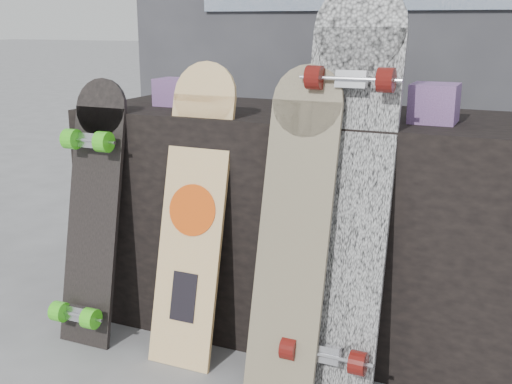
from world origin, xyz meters
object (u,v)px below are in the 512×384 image
at_px(longboard_geisha, 194,206).
at_px(longboard_celtic, 295,224).
at_px(longboard_cascadia, 345,186).
at_px(vendor_table, 307,222).
at_px(skateboard_dark, 91,210).

bearing_deg(longboard_geisha, longboard_celtic, -9.88).
bearing_deg(longboard_cascadia, longboard_celtic, -150.09).
distance_m(vendor_table, longboard_cascadia, 0.47).
xyz_separation_m(longboard_geisha, longboard_cascadia, (0.51, 0.01, 0.12)).
height_order(longboard_geisha, skateboard_dark, longboard_geisha).
bearing_deg(longboard_celtic, longboard_geisha, 170.12).
height_order(vendor_table, longboard_geisha, longboard_geisha).
bearing_deg(longboard_geisha, skateboard_dark, -172.92).
distance_m(vendor_table, skateboard_dark, 0.77).
xyz_separation_m(vendor_table, longboard_geisha, (-0.27, -0.34, 0.12)).
bearing_deg(longboard_celtic, longboard_cascadia, 29.91).
relative_size(vendor_table, skateboard_dark, 1.74).
height_order(longboard_cascadia, skateboard_dark, longboard_cascadia).
height_order(longboard_celtic, longboard_cascadia, longboard_cascadia).
xyz_separation_m(longboard_cascadia, skateboard_dark, (-0.89, -0.05, -0.17)).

